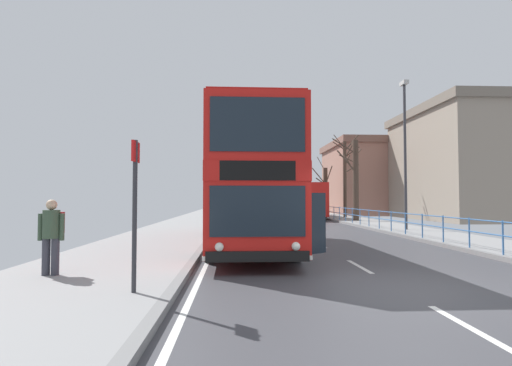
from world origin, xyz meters
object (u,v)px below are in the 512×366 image
(background_bus_far_lane, at_px, (304,200))
(bus_stop_sign_near, at_px, (135,198))
(double_decker_bus_main, at_px, (248,184))
(bare_tree_far_00, at_px, (355,178))
(bare_tree_far_01, at_px, (345,175))
(street_lamp_far_side, at_px, (405,143))
(background_building_00, at_px, (487,163))
(bare_tree_far_02, at_px, (325,190))
(pedestrian_with_backpack, at_px, (52,231))
(background_building_01, at_px, (389,178))

(background_bus_far_lane, relative_size, bus_stop_sign_near, 3.65)
(double_decker_bus_main, relative_size, bus_stop_sign_near, 4.13)
(bare_tree_far_00, height_order, bare_tree_far_01, bare_tree_far_01)
(double_decker_bus_main, bearing_deg, background_bus_far_lane, 75.07)
(background_bus_far_lane, relative_size, street_lamp_far_side, 1.23)
(bare_tree_far_00, height_order, background_building_00, background_building_00)
(background_bus_far_lane, distance_m, bare_tree_far_02, 6.08)
(pedestrian_with_backpack, height_order, bare_tree_far_00, bare_tree_far_00)
(bare_tree_far_00, relative_size, background_building_01, 0.45)
(double_decker_bus_main, relative_size, bare_tree_far_00, 1.79)
(double_decker_bus_main, distance_m, bare_tree_far_01, 22.27)
(background_bus_far_lane, bearing_deg, street_lamp_far_side, -79.10)
(street_lamp_far_side, height_order, background_building_00, background_building_00)
(pedestrian_with_backpack, xyz_separation_m, bare_tree_far_02, (12.91, 31.61, 1.56))
(double_decker_bus_main, xyz_separation_m, bare_tree_far_01, (9.10, 20.27, 1.52))
(double_decker_bus_main, bearing_deg, bare_tree_far_02, 71.70)
(bare_tree_far_00, relative_size, bare_tree_far_02, 1.03)
(background_bus_far_lane, distance_m, bare_tree_far_00, 6.97)
(background_building_00, distance_m, background_building_01, 12.31)
(background_building_01, bearing_deg, bare_tree_far_01, -128.63)
(background_building_01, bearing_deg, pedestrian_with_backpack, -120.71)
(background_bus_far_lane, bearing_deg, bare_tree_far_02, 59.54)
(bare_tree_far_02, xyz_separation_m, background_building_00, (11.93, -7.86, 2.08))
(background_bus_far_lane, bearing_deg, background_building_01, 38.84)
(double_decker_bus_main, xyz_separation_m, bus_stop_sign_near, (-2.18, -7.30, -0.51))
(bare_tree_far_02, bearing_deg, street_lamp_far_side, -90.62)
(pedestrian_with_backpack, relative_size, background_building_00, 0.12)
(double_decker_bus_main, bearing_deg, bare_tree_far_00, 60.48)
(double_decker_bus_main, distance_m, background_building_01, 34.23)
(background_bus_far_lane, height_order, background_building_00, background_building_00)
(bare_tree_far_01, bearing_deg, bare_tree_far_02, 95.05)
(bare_tree_far_00, distance_m, bare_tree_far_02, 11.41)
(background_building_00, bearing_deg, street_lamp_far_side, -135.34)
(double_decker_bus_main, xyz_separation_m, background_building_01, (16.73, 29.82, 1.77))
(background_bus_far_lane, xyz_separation_m, bare_tree_far_02, (3.04, 5.17, 0.97))
(bare_tree_far_02, bearing_deg, bare_tree_far_01, -84.95)
(background_bus_far_lane, relative_size, bare_tree_far_02, 1.62)
(bare_tree_far_01, xyz_separation_m, bare_tree_far_02, (-0.51, 5.72, -1.17))
(pedestrian_with_backpack, bearing_deg, background_building_00, 43.71)
(bare_tree_far_00, bearing_deg, bare_tree_far_02, 88.35)
(bare_tree_far_00, height_order, background_building_01, background_building_01)
(background_bus_far_lane, height_order, bus_stop_sign_near, background_bus_far_lane)
(bare_tree_far_00, bearing_deg, double_decker_bus_main, -119.52)
(background_bus_far_lane, distance_m, bare_tree_far_01, 4.18)
(bus_stop_sign_near, bearing_deg, bare_tree_far_01, 67.75)
(background_bus_far_lane, bearing_deg, background_building_00, -10.17)
(bus_stop_sign_near, bearing_deg, background_building_00, 48.24)
(street_lamp_far_side, distance_m, bare_tree_far_00, 8.59)
(double_decker_bus_main, distance_m, bare_tree_far_02, 27.38)
(double_decker_bus_main, height_order, street_lamp_far_side, street_lamp_far_side)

